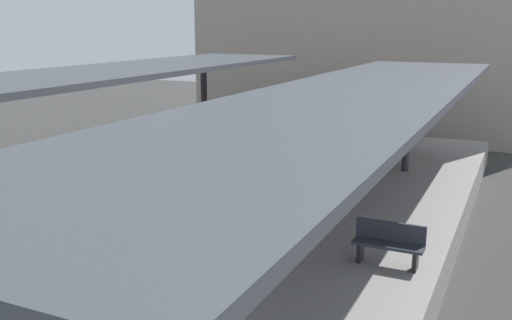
# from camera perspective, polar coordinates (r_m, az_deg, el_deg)

# --- Properties ---
(ground_plane) EXTENTS (80.00, 80.00, 0.00)m
(ground_plane) POSITION_cam_1_polar(r_m,az_deg,el_deg) (14.31, -7.32, -10.29)
(ground_plane) COLOR #383835
(platform_left) EXTENTS (4.40, 28.00, 1.00)m
(platform_left) POSITION_cam_1_polar(r_m,az_deg,el_deg) (16.38, -18.74, -5.95)
(platform_left) COLOR gray
(platform_left) RESTS_ON ground_plane
(platform_right) EXTENTS (4.40, 28.00, 1.00)m
(platform_right) POSITION_cam_1_polar(r_m,az_deg,el_deg) (12.63, 7.63, -11.14)
(platform_right) COLOR gray
(platform_right) RESTS_ON ground_plane
(track_ballast) EXTENTS (3.20, 28.00, 0.20)m
(track_ballast) POSITION_cam_1_polar(r_m,az_deg,el_deg) (14.27, -7.33, -9.92)
(track_ballast) COLOR #4C4742
(track_ballast) RESTS_ON ground_plane
(rail_near_side) EXTENTS (0.08, 28.00, 0.14)m
(rail_near_side) POSITION_cam_1_polar(r_m,az_deg,el_deg) (14.58, -9.77, -8.77)
(rail_near_side) COLOR slate
(rail_near_side) RESTS_ON track_ballast
(rail_far_side) EXTENTS (0.08, 28.00, 0.14)m
(rail_far_side) POSITION_cam_1_polar(r_m,az_deg,el_deg) (13.86, -4.80, -9.82)
(rail_far_side) COLOR slate
(rail_far_side) RESTS_ON track_ballast
(commuter_train) EXTENTS (2.78, 16.03, 3.10)m
(commuter_train) POSITION_cam_1_polar(r_m,az_deg,el_deg) (19.02, 2.48, 1.22)
(commuter_train) COLOR maroon
(commuter_train) RESTS_ON track_ballast
(canopy_left) EXTENTS (4.18, 21.00, 3.44)m
(canopy_left) POSITION_cam_1_polar(r_m,az_deg,el_deg) (16.61, -16.38, 7.97)
(canopy_left) COLOR #333335
(canopy_left) RESTS_ON platform_left
(canopy_right) EXTENTS (4.18, 21.00, 3.29)m
(canopy_right) POSITION_cam_1_polar(r_m,az_deg,el_deg) (12.95, 10.02, 6.32)
(canopy_right) COLOR #333335
(canopy_right) RESTS_ON platform_right
(platform_bench) EXTENTS (1.40, 0.41, 0.86)m
(platform_bench) POSITION_cam_1_polar(r_m,az_deg,el_deg) (11.87, 13.04, -7.97)
(platform_bench) COLOR black
(platform_bench) RESTS_ON platform_right
(platform_sign) EXTENTS (0.90, 0.08, 2.21)m
(platform_sign) POSITION_cam_1_polar(r_m,az_deg,el_deg) (15.18, 9.19, 1.43)
(platform_sign) COLOR #262628
(platform_sign) RESTS_ON platform_right
(station_building_backdrop) EXTENTS (18.00, 6.00, 11.00)m
(station_building_backdrop) POSITION_cam_1_polar(r_m,az_deg,el_deg) (32.00, 11.14, 12.68)
(station_building_backdrop) COLOR #A89E8E
(station_building_backdrop) RESTS_ON ground_plane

